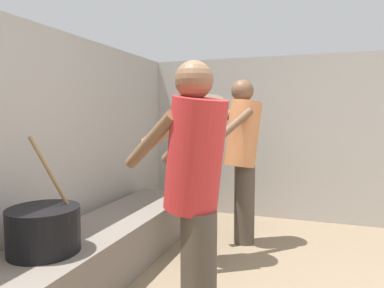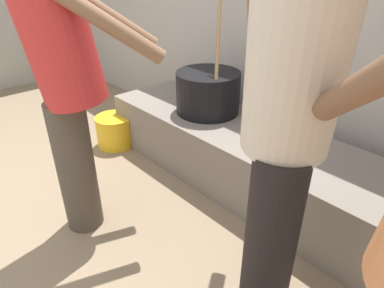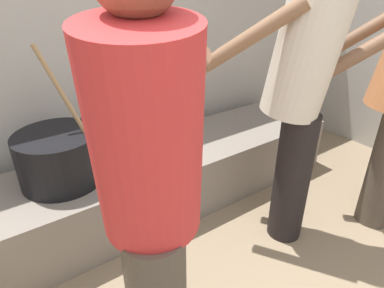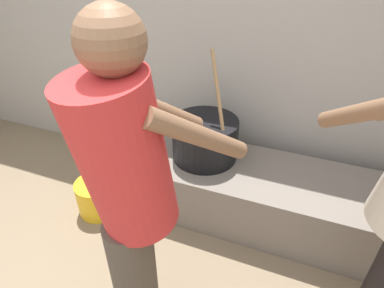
% 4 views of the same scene
% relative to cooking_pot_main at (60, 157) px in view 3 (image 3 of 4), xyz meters
% --- Properties ---
extents(block_enclosure_rear, '(5.76, 0.20, 1.96)m').
position_rel_cooking_pot_main_xyz_m(block_enclosure_rear, '(-0.09, 0.49, 0.43)').
color(block_enclosure_rear, '#ADA8A0').
rests_on(block_enclosure_rear, ground_plane).
extents(hearth_ledge, '(2.64, 0.60, 0.40)m').
position_rel_cooking_pot_main_xyz_m(hearth_ledge, '(0.59, -0.03, -0.35)').
color(hearth_ledge, slate).
rests_on(hearth_ledge, ground_plane).
extents(cooking_pot_main, '(0.45, 0.45, 0.74)m').
position_rel_cooking_pot_main_xyz_m(cooking_pot_main, '(0.00, 0.00, 0.00)').
color(cooking_pot_main, black).
rests_on(cooking_pot_main, hearth_ledge).
extents(cook_in_red_shirt, '(0.60, 0.72, 1.56)m').
position_rel_cooking_pot_main_xyz_m(cook_in_red_shirt, '(0.04, -0.99, 0.34)').
color(cook_in_red_shirt, '#4C4238').
rests_on(cook_in_red_shirt, ground_plane).
extents(cook_in_cream_shirt, '(0.65, 0.74, 1.65)m').
position_rel_cooking_pot_main_xyz_m(cook_in_cream_shirt, '(1.05, -0.70, 0.40)').
color(cook_in_cream_shirt, black).
rests_on(cook_in_cream_shirt, ground_plane).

